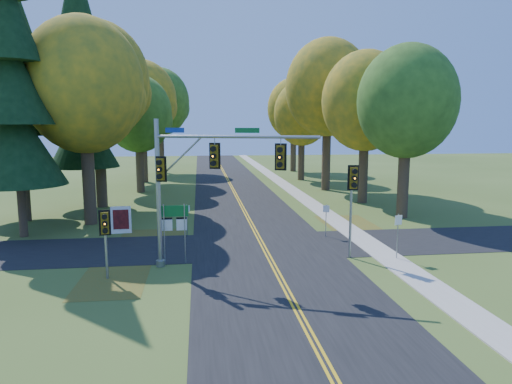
{
  "coord_description": "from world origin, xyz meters",
  "views": [
    {
      "loc": [
        -3.56,
        -23.34,
        6.92
      ],
      "look_at": [
        -0.44,
        1.6,
        3.2
      ],
      "focal_mm": 32.0,
      "sensor_mm": 36.0,
      "label": 1
    }
  ],
  "objects": [
    {
      "name": "tree_w_d",
      "position": [
        -10.13,
        33.18,
        9.78
      ],
      "size": [
        8.2,
        8.2,
        14.56
      ],
      "color": "#38281C",
      "rests_on": "ground"
    },
    {
      "name": "pine_c",
      "position": [
        -13.0,
        16.0,
        9.69
      ],
      "size": [
        5.6,
        5.6,
        20.56
      ],
      "color": "#38281C",
      "rests_on": "ground"
    },
    {
      "name": "ground",
      "position": [
        0.0,
        0.0,
        0.0
      ],
      "size": [
        160.0,
        160.0,
        0.0
      ],
      "primitive_type": "plane",
      "color": "#3A511C",
      "rests_on": "ground"
    },
    {
      "name": "leaf_patch_e",
      "position": [
        6.8,
        6.0,
        0.01
      ],
      "size": [
        3.5,
        8.0,
        0.0
      ],
      "primitive_type": "cube",
      "color": "brown",
      "rests_on": "ground"
    },
    {
      "name": "road_main",
      "position": [
        0.0,
        0.0,
        0.01
      ],
      "size": [
        8.0,
        160.0,
        0.02
      ],
      "primitive_type": "cube",
      "color": "black",
      "rests_on": "ground"
    },
    {
      "name": "tree_w_e",
      "position": [
        -8.92,
        44.09,
        10.07
      ],
      "size": [
        8.4,
        8.4,
        14.97
      ],
      "color": "#38281C",
      "rests_on": "ground"
    },
    {
      "name": "reg_sign_w",
      "position": [
        -4.39,
        4.98,
        1.36
      ],
      "size": [
        0.37,
        0.12,
        1.98
      ],
      "rotation": [
        0.0,
        0.0,
        0.25
      ],
      "color": "gray",
      "rests_on": "ground"
    },
    {
      "name": "tree_e_b",
      "position": [
        10.97,
        15.58,
        8.9
      ],
      "size": [
        7.6,
        7.6,
        13.33
      ],
      "color": "#38281C",
      "rests_on": "ground"
    },
    {
      "name": "pine_b",
      "position": [
        -16.0,
        11.0,
        8.16
      ],
      "size": [
        5.6,
        5.6,
        17.31
      ],
      "color": "#38281C",
      "rests_on": "ground"
    },
    {
      "name": "tree_w_a",
      "position": [
        -11.13,
        9.38,
        9.49
      ],
      "size": [
        8.0,
        8.0,
        14.15
      ],
      "color": "#38281C",
      "rests_on": "ground"
    },
    {
      "name": "road_cross",
      "position": [
        0.0,
        2.0,
        0.01
      ],
      "size": [
        60.0,
        6.0,
        0.02
      ],
      "primitive_type": "cube",
      "color": "black",
      "rests_on": "ground"
    },
    {
      "name": "traffic_mast",
      "position": [
        -3.72,
        -1.93,
        4.63
      ],
      "size": [
        7.49,
        2.96,
        7.2
      ],
      "rotation": [
        0.0,
        0.0,
        -0.35
      ],
      "color": "gray",
      "rests_on": "ground"
    },
    {
      "name": "info_kiosk",
      "position": [
        -8.6,
        6.13,
        0.87
      ],
      "size": [
        1.27,
        0.26,
        1.75
      ],
      "rotation": [
        0.0,
        0.0,
        0.06
      ],
      "color": "white",
      "rests_on": "ground"
    },
    {
      "name": "tree_e_c",
      "position": [
        9.88,
        23.69,
        10.66
      ],
      "size": [
        8.8,
        8.8,
        15.79
      ],
      "color": "#38281C",
      "rests_on": "ground"
    },
    {
      "name": "east_signal_pole",
      "position": [
        4.19,
        -1.12,
        3.71
      ],
      "size": [
        0.57,
        0.65,
        4.9
      ],
      "rotation": [
        0.0,
        0.0,
        -0.07
      ],
      "color": "gray",
      "rests_on": "ground"
    },
    {
      "name": "tree_w_b",
      "position": [
        -11.72,
        16.29,
        10.37
      ],
      "size": [
        8.6,
        8.6,
        15.38
      ],
      "color": "#38281C",
      "rests_on": "ground"
    },
    {
      "name": "route_sign_cluster",
      "position": [
        -4.84,
        -0.82,
        2.14
      ],
      "size": [
        1.42,
        0.08,
        3.04
      ],
      "rotation": [
        0.0,
        0.0,
        0.0
      ],
      "color": "gray",
      "rests_on": "ground"
    },
    {
      "name": "centerline_right",
      "position": [
        0.1,
        0.0,
        0.03
      ],
      "size": [
        0.1,
        160.0,
        0.01
      ],
      "primitive_type": "cube",
      "color": "gold",
      "rests_on": "road_main"
    },
    {
      "name": "tree_e_d",
      "position": [
        9.26,
        32.87,
        8.24
      ],
      "size": [
        7.0,
        7.0,
        12.32
      ],
      "color": "#38281C",
      "rests_on": "ground"
    },
    {
      "name": "leaf_patch_w_far",
      "position": [
        -7.5,
        -3.0,
        0.01
      ],
      "size": [
        3.0,
        5.0,
        0.0
      ],
      "primitive_type": "cube",
      "color": "brown",
      "rests_on": "ground"
    },
    {
      "name": "ped_signal_pole",
      "position": [
        -7.75,
        -2.94,
        2.38
      ],
      "size": [
        0.5,
        0.59,
        3.21
      ],
      "rotation": [
        0.0,
        0.0,
        0.19
      ],
      "color": "gray",
      "rests_on": "ground"
    },
    {
      "name": "tree_e_a",
      "position": [
        11.57,
        8.77,
        8.53
      ],
      "size": [
        7.2,
        7.2,
        12.73
      ],
      "color": "#38281C",
      "rests_on": "ground"
    },
    {
      "name": "reg_sign_e_south",
      "position": [
        6.52,
        -1.53,
        1.64
      ],
      "size": [
        0.44,
        0.19,
        2.4
      ],
      "rotation": [
        0.0,
        0.0,
        0.35
      ],
      "color": "gray",
      "rests_on": "ground"
    },
    {
      "name": "tree_e_e",
      "position": [
        10.47,
        43.58,
        9.19
      ],
      "size": [
        7.8,
        7.8,
        13.74
      ],
      "color": "#38281C",
      "rests_on": "ground"
    },
    {
      "name": "pine_a",
      "position": [
        -14.5,
        6.0,
        9.18
      ],
      "size": [
        5.6,
        5.6,
        19.48
      ],
      "color": "#38281C",
      "rests_on": "ground"
    },
    {
      "name": "tree_w_c",
      "position": [
        -9.54,
        24.47,
        7.94
      ],
      "size": [
        6.8,
        6.8,
        11.91
      ],
      "color": "#38281C",
      "rests_on": "ground"
    },
    {
      "name": "sidewalk_east",
      "position": [
        6.2,
        0.0,
        0.03
      ],
      "size": [
        1.6,
        160.0,
        0.06
      ],
      "primitive_type": "cube",
      "color": "#9E998E",
      "rests_on": "ground"
    },
    {
      "name": "centerline_left",
      "position": [
        -0.1,
        0.0,
        0.03
      ],
      "size": [
        0.1,
        160.0,
        0.01
      ],
      "primitive_type": "cube",
      "color": "gold",
      "rests_on": "road_main"
    },
    {
      "name": "reg_sign_e_north",
      "position": [
        4.2,
        3.64,
        1.4
      ],
      "size": [
        0.38,
        0.13,
        2.04
      ],
      "rotation": [
        0.0,
        0.0,
        -0.27
      ],
      "color": "gray",
      "rests_on": "ground"
    },
    {
      "name": "leaf_patch_w_near",
      "position": [
        -6.5,
        4.0,
        0.01
      ],
      "size": [
        4.0,
        6.0,
        0.0
      ],
      "primitive_type": "cube",
      "color": "brown",
      "rests_on": "ground"
    }
  ]
}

